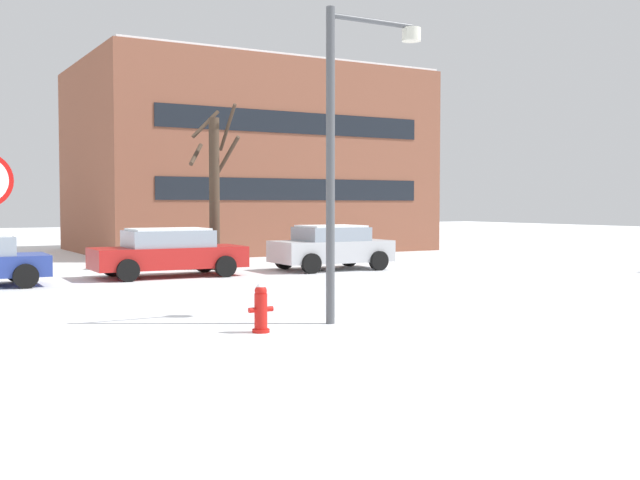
% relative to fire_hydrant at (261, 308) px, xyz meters
% --- Properties ---
extents(ground_plane, '(120.00, 120.00, 0.00)m').
position_rel_fire_hydrant_xyz_m(ground_plane, '(-2.19, 1.85, -0.42)').
color(ground_plane, white).
extents(road_surface, '(80.00, 8.27, 0.00)m').
position_rel_fire_hydrant_xyz_m(road_surface, '(-2.19, 4.99, -0.42)').
color(road_surface, silver).
rests_on(road_surface, ground).
extents(fire_hydrant, '(0.44, 0.30, 0.84)m').
position_rel_fire_hydrant_xyz_m(fire_hydrant, '(0.00, 0.00, 0.00)').
color(fire_hydrant, red).
rests_on(fire_hydrant, ground).
extents(street_lamp, '(2.05, 0.36, 5.70)m').
position_rel_fire_hydrant_xyz_m(street_lamp, '(1.89, 0.24, 3.10)').
color(street_lamp, '#4C4F54').
rests_on(street_lamp, ground).
extents(parked_car_red, '(4.52, 2.18, 1.45)m').
position_rel_fire_hydrant_xyz_m(parked_car_red, '(1.89, 10.38, 0.32)').
color(parked_car_red, red).
rests_on(parked_car_red, ground).
extents(parked_car_silver, '(3.89, 2.23, 1.47)m').
position_rel_fire_hydrant_xyz_m(parked_car_silver, '(7.35, 10.05, 0.33)').
color(parked_car_silver, silver).
rests_on(parked_car_silver, ground).
extents(tree_far_right, '(1.68, 1.43, 5.46)m').
position_rel_fire_hydrant_xyz_m(tree_far_right, '(4.04, 12.02, 2.33)').
color(tree_far_right, '#423326').
rests_on(tree_far_right, ground).
extents(building_far_right, '(15.23, 10.00, 8.43)m').
position_rel_fire_hydrant_xyz_m(building_far_right, '(9.61, 21.68, 3.79)').
color(building_far_right, brown).
rests_on(building_far_right, ground).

